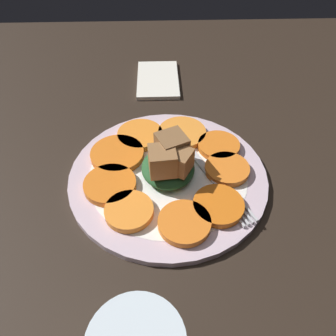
{
  "coord_description": "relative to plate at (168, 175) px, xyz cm",
  "views": [
    {
      "loc": [
        -33.62,
        1.19,
        38.33
      ],
      "look_at": [
        0.0,
        0.0,
        4.1
      ],
      "focal_mm": 35.0,
      "sensor_mm": 36.0,
      "label": 1
    }
  ],
  "objects": [
    {
      "name": "carrot_slice_6",
      "position": [
        3.82,
        7.77,
        1.07
      ],
      "size": [
        8.28,
        8.28,
        0.99
      ],
      "primitive_type": "cylinder",
      "color": "orange",
      "rests_on": "plate"
    },
    {
      "name": "carrot_slice_2",
      "position": [
        0.06,
        -8.79,
        1.07
      ],
      "size": [
        6.62,
        6.62,
        0.99
      ],
      "primitive_type": "cylinder",
      "color": "orange",
      "rests_on": "plate"
    },
    {
      "name": "center_pile",
      "position": [
        -0.23,
        -0.15,
        3.11
      ],
      "size": [
        8.68,
        7.81,
        6.06
      ],
      "color": "#235128",
      "rests_on": "plate"
    },
    {
      "name": "carrot_slice_1",
      "position": [
        -6.76,
        -6.52,
        1.07
      ],
      "size": [
        6.88,
        6.88,
        0.99
      ],
      "primitive_type": "cylinder",
      "color": "orange",
      "rests_on": "plate"
    },
    {
      "name": "napkin",
      "position": [
        27.8,
        1.15,
        -0.12
      ],
      "size": [
        14.21,
        8.53,
        0.8
      ],
      "color": "silver",
      "rests_on": "table_slab"
    },
    {
      "name": "plate",
      "position": [
        0.0,
        0.0,
        0.0
      ],
      "size": [
        29.42,
        29.42,
        1.05
      ],
      "color": "silver",
      "rests_on": "table_slab"
    },
    {
      "name": "carrot_slice_3",
      "position": [
        5.19,
        -8.29,
        1.07
      ],
      "size": [
        6.63,
        6.63,
        0.99
      ],
      "primitive_type": "cylinder",
      "color": "orange",
      "rests_on": "plate"
    },
    {
      "name": "carrot_slice_5",
      "position": [
        8.37,
        4.33,
        1.07
      ],
      "size": [
        7.47,
        7.47,
        0.99
      ],
      "primitive_type": "cylinder",
      "color": "orange",
      "rests_on": "plate"
    },
    {
      "name": "carrot_slice_7",
      "position": [
        -2.48,
        8.34,
        1.07
      ],
      "size": [
        7.48,
        7.48,
        0.99
      ],
      "primitive_type": "cylinder",
      "color": "orange",
      "rests_on": "plate"
    },
    {
      "name": "carrot_slice_0",
      "position": [
        -9.39,
        -1.76,
        1.07
      ],
      "size": [
        6.87,
        6.87,
        0.99
      ],
      "primitive_type": "cylinder",
      "color": "orange",
      "rests_on": "plate"
    },
    {
      "name": "fork",
      "position": [
        -2.28,
        -6.9,
        0.78
      ],
      "size": [
        16.4,
        8.82,
        0.4
      ],
      "rotation": [
        0.0,
        0.0,
        0.43
      ],
      "color": "silver",
      "rests_on": "plate"
    },
    {
      "name": "carrot_slice_8",
      "position": [
        -7.26,
        5.4,
        1.07
      ],
      "size": [
        6.53,
        6.53,
        0.99
      ],
      "primitive_type": "cylinder",
      "color": "orange",
      "rests_on": "plate"
    },
    {
      "name": "table_slab",
      "position": [
        0.0,
        0.0,
        -1.52
      ],
      "size": [
        120.0,
        120.0,
        2.0
      ],
      "primitive_type": "cube",
      "color": "black",
      "rests_on": "ground"
    },
    {
      "name": "carrot_slice_4",
      "position": [
        8.6,
        -2.65,
        1.07
      ],
      "size": [
        7.92,
        7.92,
        0.99
      ],
      "primitive_type": "cylinder",
      "color": "orange",
      "rests_on": "plate"
    }
  ]
}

